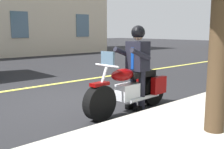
{
  "coord_description": "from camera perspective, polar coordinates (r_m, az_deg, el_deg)",
  "views": [
    {
      "loc": [
        3.29,
        5.26,
        1.63
      ],
      "look_at": [
        -0.33,
        1.22,
        0.75
      ],
      "focal_mm": 43.29,
      "sensor_mm": 36.0,
      "label": 1
    }
  ],
  "objects": [
    {
      "name": "ground_plane",
      "position": [
        6.42,
        -9.6,
        -5.64
      ],
      "size": [
        80.0,
        80.0,
        0.0
      ],
      "primitive_type": "plane",
      "color": "black"
    },
    {
      "name": "lane_center_stripe",
      "position": [
        8.14,
        -17.19,
        -2.72
      ],
      "size": [
        60.0,
        0.16,
        0.01
      ],
      "primitive_type": "cube",
      "color": "#E5DB4C",
      "rests_on": "ground_plane"
    },
    {
      "name": "rider_main",
      "position": [
        5.56,
        5.35,
        3.03
      ],
      "size": [
        0.63,
        0.56,
        1.74
      ],
      "color": "black",
      "rests_on": "ground_plane"
    },
    {
      "name": "motorcycle_main",
      "position": [
        5.51,
        4.0,
        -3.16
      ],
      "size": [
        2.22,
        0.64,
        1.26
      ],
      "color": "black",
      "rests_on": "ground_plane"
    }
  ]
}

